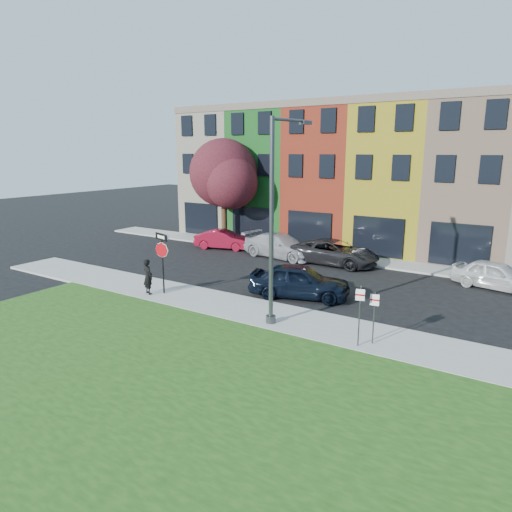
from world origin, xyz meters
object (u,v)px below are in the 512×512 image
Objects in this scene: sedan_near at (300,281)px; street_lamp at (275,223)px; man at (148,277)px; stop_sign at (162,251)px.

street_lamp is (0.75, -3.73, 3.41)m from sedan_near.
man reaches higher than sedan_near.
sedan_near is at bearing 110.76° from street_lamp.
sedan_near is at bearing -130.45° from man.
sedan_near is (6.37, 3.86, -0.17)m from man.
street_lamp is at bearing 14.01° from stop_sign.
man is 7.45m from sedan_near.
stop_sign is at bearing 104.24° from sedan_near.
man is 0.34× the size of sedan_near.
stop_sign is 0.37× the size of street_lamp.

